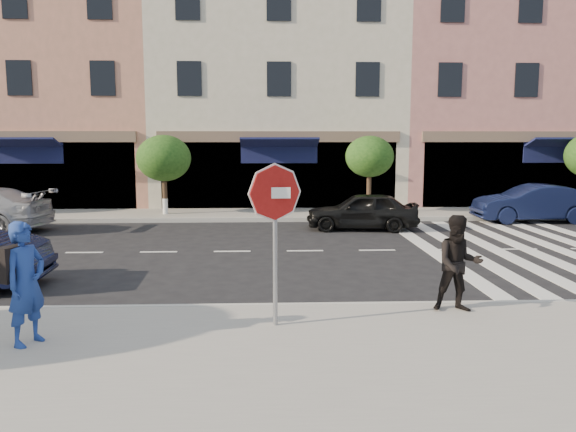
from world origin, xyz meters
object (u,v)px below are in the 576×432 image
object	(u,v)px
stop_sign	(275,209)
walker	(459,264)
car_far_mid	(362,211)
car_far_right	(533,203)
photographer	(26,283)

from	to	relation	value
stop_sign	walker	xyz separation A→B (m)	(3.10, 0.62, -1.02)
car_far_mid	car_far_right	world-z (taller)	car_far_right
walker	car_far_right	world-z (taller)	walker
car_far_mid	car_far_right	size ratio (longest dim) A/B	0.89
car_far_right	car_far_mid	bearing A→B (deg)	-76.41
stop_sign	car_far_mid	distance (m)	10.77
photographer	walker	bearing A→B (deg)	-54.54
photographer	car_far_mid	size ratio (longest dim) A/B	0.47
stop_sign	car_far_right	xyz separation A→B (m)	(9.73, 11.72, -1.30)
stop_sign	walker	world-z (taller)	stop_sign
stop_sign	walker	size ratio (longest dim) A/B	1.55
car_far_mid	car_far_right	bearing A→B (deg)	109.05
walker	car_far_right	distance (m)	12.93
photographer	car_far_mid	bearing A→B (deg)	-6.88
photographer	car_far_mid	xyz separation A→B (m)	(6.65, 10.87, -0.40)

